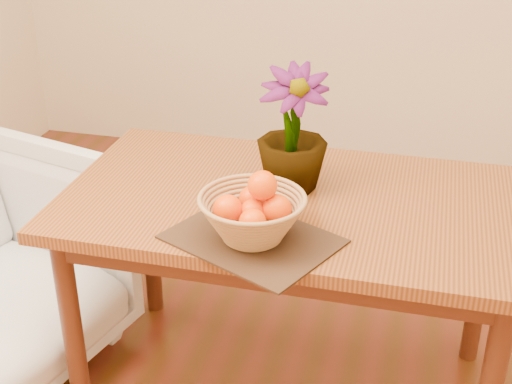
# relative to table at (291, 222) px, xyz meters

# --- Properties ---
(table) EXTENTS (1.40, 0.80, 0.75)m
(table) POSITION_rel_table_xyz_m (0.00, 0.00, 0.00)
(table) COLOR brown
(table) RESTS_ON floor
(placemat) EXTENTS (0.53, 0.47, 0.01)m
(placemat) POSITION_rel_table_xyz_m (-0.05, -0.28, 0.09)
(placemat) COLOR #372114
(placemat) RESTS_ON table
(wicker_basket) EXTENTS (0.29, 0.29, 0.12)m
(wicker_basket) POSITION_rel_table_xyz_m (-0.05, -0.28, 0.15)
(wicker_basket) COLOR #B7794C
(wicker_basket) RESTS_ON placemat
(orange_pile) EXTENTS (0.21, 0.20, 0.14)m
(orange_pile) POSITION_rel_table_xyz_m (-0.05, -0.27, 0.20)
(orange_pile) COLOR #FF5604
(orange_pile) RESTS_ON wicker_basket
(potted_plant) EXTENTS (0.26, 0.26, 0.39)m
(potted_plant) POSITION_rel_table_xyz_m (-0.02, 0.07, 0.28)
(potted_plant) COLOR #1C4413
(potted_plant) RESTS_ON table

